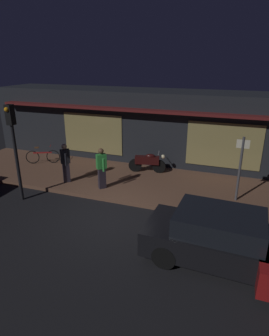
{
  "coord_description": "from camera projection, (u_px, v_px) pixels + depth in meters",
  "views": [
    {
      "loc": [
        3.73,
        -7.91,
        5.06
      ],
      "look_at": [
        -0.01,
        2.4,
        0.95
      ],
      "focal_mm": 31.21,
      "sensor_mm": 36.0,
      "label": 1
    }
  ],
  "objects": [
    {
      "name": "motorcycle",
      "position": [
        148.0,
        162.0,
        13.33
      ],
      "size": [
        1.69,
        0.63,
        0.97
      ],
      "color": "black",
      "rests_on": "sidewalk_slab"
    },
    {
      "name": "storefront_building",
      "position": [
        161.0,
        127.0,
        14.91
      ],
      "size": [
        18.0,
        3.3,
        3.6
      ],
      "color": "black",
      "rests_on": "ground_plane"
    },
    {
      "name": "parked_car_far",
      "position": [
        222.0,
        239.0,
        7.54
      ],
      "size": [
        4.17,
        1.93,
        1.42
      ],
      "color": "black",
      "rests_on": "ground_plane"
    },
    {
      "name": "traffic_light_pole",
      "position": [
        13.0,
        137.0,
        10.32
      ],
      "size": [
        0.24,
        0.33,
        3.6
      ],
      "color": "black",
      "rests_on": "ground_plane"
    },
    {
      "name": "ground_plane",
      "position": [
        111.0,
        217.0,
        9.93
      ],
      "size": [
        60.0,
        60.0,
        0.0
      ],
      "primitive_type": "plane",
      "color": "black"
    },
    {
      "name": "sign_post",
      "position": [
        240.0,
        165.0,
        10.35
      ],
      "size": [
        0.44,
        0.09,
        2.4
      ],
      "color": "#47474C",
      "rests_on": "sidewalk_slab"
    },
    {
      "name": "person_photographer",
      "position": [
        65.0,
        162.0,
        12.13
      ],
      "size": [
        0.46,
        0.53,
        1.67
      ],
      "color": "#28232D",
      "rests_on": "sidewalk_slab"
    },
    {
      "name": "bicycle_parked",
      "position": [
        43.0,
        156.0,
        14.52
      ],
      "size": [
        1.51,
        0.77,
        0.91
      ],
      "color": "black",
      "rests_on": "sidewalk_slab"
    },
    {
      "name": "sidewalk_slab",
      "position": [
        139.0,
        182.0,
        12.54
      ],
      "size": [
        18.0,
        4.0,
        0.15
      ],
      "primitive_type": "cube",
      "color": "brown",
      "rests_on": "ground_plane"
    },
    {
      "name": "person_bystander",
      "position": [
        102.0,
        168.0,
        11.53
      ],
      "size": [
        0.49,
        0.5,
        1.67
      ],
      "color": "#28232D",
      "rests_on": "sidewalk_slab"
    }
  ]
}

